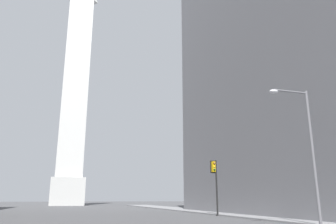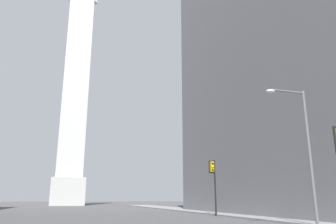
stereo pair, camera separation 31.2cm
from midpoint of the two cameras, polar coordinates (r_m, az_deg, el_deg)
sidewalk_right at (r=38.28m, az=11.07°, el=-17.03°), size 5.00×103.81×0.15m
building_right at (r=44.23m, az=24.28°, el=12.67°), size 19.80×41.07×42.31m
obelisk at (r=94.15m, az=-15.66°, el=4.11°), size 8.29×8.29×66.03m
traffic_light_mid_right at (r=35.58m, az=8.21°, el=-11.41°), size 0.79×0.51×5.69m
street_lamp at (r=23.11m, az=22.76°, el=-4.63°), size 2.96×0.36×8.80m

